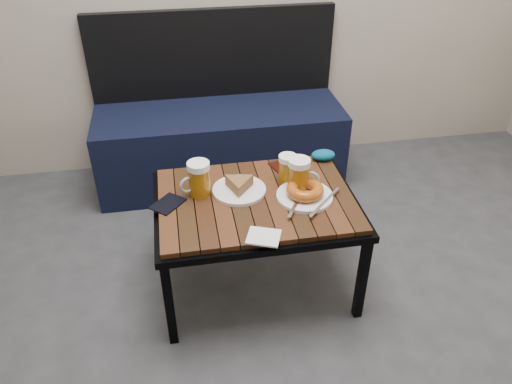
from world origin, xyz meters
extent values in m
cube|color=black|center=(-0.08, 1.74, 0.23)|extent=(1.40, 0.50, 0.45)
cube|color=black|center=(-0.08, 1.97, 0.70)|extent=(1.40, 0.05, 0.50)
cube|color=black|center=(-0.43, 0.55, 0.21)|extent=(0.04, 0.03, 0.42)
cube|color=black|center=(0.35, 0.55, 0.21)|extent=(0.04, 0.03, 0.42)
cube|color=black|center=(-0.43, 1.11, 0.21)|extent=(0.04, 0.04, 0.42)
cube|color=black|center=(0.35, 1.11, 0.21)|extent=(0.04, 0.04, 0.42)
cube|color=black|center=(-0.04, 0.83, 0.43)|extent=(0.84, 0.62, 0.03)
cube|color=#341A0B|center=(-0.04, 0.83, 0.46)|extent=(0.80, 0.58, 0.02)
cylinder|color=#965B0C|center=(-0.26, 0.90, 0.53)|extent=(0.11, 0.11, 0.12)
cylinder|color=white|center=(-0.26, 0.90, 0.61)|extent=(0.09, 0.09, 0.03)
torus|color=#8C999E|center=(-0.31, 0.88, 0.53)|extent=(0.07, 0.04, 0.08)
cylinder|color=#965B0C|center=(0.12, 0.93, 0.52)|extent=(0.10, 0.10, 0.10)
cylinder|color=white|center=(0.12, 0.93, 0.59)|extent=(0.08, 0.08, 0.02)
torus|color=#8C999E|center=(0.16, 0.95, 0.52)|extent=(0.06, 0.03, 0.06)
cylinder|color=#965B0C|center=(0.15, 0.85, 0.53)|extent=(0.11, 0.11, 0.12)
cylinder|color=white|center=(0.15, 0.85, 0.61)|extent=(0.09, 0.09, 0.03)
torus|color=#8C999E|center=(0.20, 0.84, 0.53)|extent=(0.07, 0.04, 0.07)
cylinder|color=white|center=(-0.10, 0.88, 0.48)|extent=(0.22, 0.22, 0.01)
cylinder|color=white|center=(0.16, 0.79, 0.48)|extent=(0.23, 0.23, 0.02)
torus|color=#80330B|center=(0.16, 0.79, 0.51)|extent=(0.16, 0.16, 0.05)
cube|color=#A5A8AD|center=(0.23, 0.73, 0.49)|extent=(0.18, 0.18, 0.00)
cube|color=#A5A8AD|center=(0.11, 0.73, 0.49)|extent=(0.10, 0.16, 0.00)
cube|color=white|center=(-0.10, 0.92, 0.48)|extent=(0.16, 0.16, 0.01)
cube|color=#A5A8AD|center=(-0.10, 0.92, 0.48)|extent=(0.09, 0.15, 0.00)
cube|color=white|center=(-0.05, 0.57, 0.48)|extent=(0.15, 0.14, 0.01)
cube|color=black|center=(-0.40, 0.84, 0.48)|extent=(0.16, 0.16, 0.01)
cube|color=black|center=(0.12, 1.04, 0.47)|extent=(0.12, 0.14, 0.01)
ellipsoid|color=navy|center=(0.32, 1.08, 0.50)|extent=(0.12, 0.08, 0.05)
camera|label=1|loc=(-0.33, -0.83, 1.65)|focal=35.00mm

